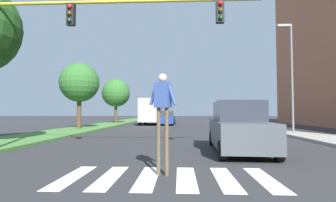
{
  "coord_description": "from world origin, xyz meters",
  "views": [
    {
      "loc": [
        0.3,
        2.82,
        1.54
      ],
      "look_at": [
        -0.62,
        22.5,
        2.42
      ],
      "focal_mm": 26.51,
      "sensor_mm": 36.0,
      "label": 1
    }
  ],
  "objects_px": {
    "tree_distant": "(116,93)",
    "suv_crossing": "(238,128)",
    "tree_far": "(80,83)",
    "traffic_light_gantry": "(71,34)",
    "pedestrian_performer": "(163,107)",
    "street_lamp_right": "(290,68)",
    "sedan_midblock": "(167,118)",
    "truck_box_delivery": "(151,111)"
  },
  "relations": [
    {
      "from": "street_lamp_right",
      "to": "tree_far",
      "type": "bearing_deg",
      "value": 168.39
    },
    {
      "from": "pedestrian_performer",
      "to": "sedan_midblock",
      "type": "bearing_deg",
      "value": 92.73
    },
    {
      "from": "tree_distant",
      "to": "pedestrian_performer",
      "type": "relative_size",
      "value": 2.26
    },
    {
      "from": "tree_distant",
      "to": "sedan_midblock",
      "type": "height_order",
      "value": "tree_distant"
    },
    {
      "from": "pedestrian_performer",
      "to": "traffic_light_gantry",
      "type": "bearing_deg",
      "value": 142.89
    },
    {
      "from": "suv_crossing",
      "to": "truck_box_delivery",
      "type": "relative_size",
      "value": 0.76
    },
    {
      "from": "tree_far",
      "to": "traffic_light_gantry",
      "type": "xyz_separation_m",
      "value": [
        4.59,
        -11.92,
        0.38
      ]
    },
    {
      "from": "sedan_midblock",
      "to": "truck_box_delivery",
      "type": "xyz_separation_m",
      "value": [
        -1.92,
        0.56,
        0.86
      ]
    },
    {
      "from": "street_lamp_right",
      "to": "sedan_midblock",
      "type": "height_order",
      "value": "street_lamp_right"
    },
    {
      "from": "suv_crossing",
      "to": "truck_box_delivery",
      "type": "height_order",
      "value": "truck_box_delivery"
    },
    {
      "from": "tree_far",
      "to": "tree_distant",
      "type": "bearing_deg",
      "value": 88.13
    },
    {
      "from": "tree_distant",
      "to": "street_lamp_right",
      "type": "height_order",
      "value": "street_lamp_right"
    },
    {
      "from": "tree_distant",
      "to": "suv_crossing",
      "type": "bearing_deg",
      "value": -64.13
    },
    {
      "from": "tree_far",
      "to": "traffic_light_gantry",
      "type": "distance_m",
      "value": 12.78
    },
    {
      "from": "suv_crossing",
      "to": "sedan_midblock",
      "type": "bearing_deg",
      "value": 100.97
    },
    {
      "from": "tree_far",
      "to": "pedestrian_performer",
      "type": "bearing_deg",
      "value": -60.93
    },
    {
      "from": "tree_far",
      "to": "truck_box_delivery",
      "type": "height_order",
      "value": "tree_far"
    },
    {
      "from": "tree_far",
      "to": "street_lamp_right",
      "type": "xyz_separation_m",
      "value": [
        16.17,
        -3.32,
        0.57
      ]
    },
    {
      "from": "street_lamp_right",
      "to": "traffic_light_gantry",
      "type": "bearing_deg",
      "value": -143.41
    },
    {
      "from": "truck_box_delivery",
      "to": "tree_far",
      "type": "bearing_deg",
      "value": -117.84
    },
    {
      "from": "pedestrian_performer",
      "to": "suv_crossing",
      "type": "xyz_separation_m",
      "value": [
        2.71,
        3.78,
        -0.73
      ]
    },
    {
      "from": "suv_crossing",
      "to": "tree_distant",
      "type": "bearing_deg",
      "value": 115.87
    },
    {
      "from": "tree_distant",
      "to": "street_lamp_right",
      "type": "relative_size",
      "value": 0.75
    },
    {
      "from": "tree_distant",
      "to": "sedan_midblock",
      "type": "bearing_deg",
      "value": -14.92
    },
    {
      "from": "tree_distant",
      "to": "street_lamp_right",
      "type": "xyz_separation_m",
      "value": [
        15.81,
        -14.1,
        0.61
      ]
    },
    {
      "from": "tree_distant",
      "to": "sedan_midblock",
      "type": "distance_m",
      "value": 7.57
    },
    {
      "from": "sedan_midblock",
      "to": "tree_far",
      "type": "bearing_deg",
      "value": -127.75
    },
    {
      "from": "suv_crossing",
      "to": "truck_box_delivery",
      "type": "xyz_separation_m",
      "value": [
        -5.76,
        20.37,
        0.7
      ]
    },
    {
      "from": "sedan_midblock",
      "to": "truck_box_delivery",
      "type": "relative_size",
      "value": 0.74
    },
    {
      "from": "pedestrian_performer",
      "to": "street_lamp_right",
      "type": "bearing_deg",
      "value": 54.39
    },
    {
      "from": "sedan_midblock",
      "to": "tree_distant",
      "type": "bearing_deg",
      "value": 165.08
    },
    {
      "from": "traffic_light_gantry",
      "to": "suv_crossing",
      "type": "xyz_separation_m",
      "value": [
        6.23,
        1.12,
        -3.47
      ]
    },
    {
      "from": "street_lamp_right",
      "to": "sedan_midblock",
      "type": "distance_m",
      "value": 15.85
    },
    {
      "from": "street_lamp_right",
      "to": "pedestrian_performer",
      "type": "xyz_separation_m",
      "value": [
        -8.06,
        -11.26,
        -2.93
      ]
    },
    {
      "from": "truck_box_delivery",
      "to": "sedan_midblock",
      "type": "bearing_deg",
      "value": -16.21
    },
    {
      "from": "traffic_light_gantry",
      "to": "sedan_midblock",
      "type": "relative_size",
      "value": 2.17
    },
    {
      "from": "tree_far",
      "to": "traffic_light_gantry",
      "type": "bearing_deg",
      "value": -68.95
    },
    {
      "from": "tree_far",
      "to": "suv_crossing",
      "type": "distance_m",
      "value": 15.6
    },
    {
      "from": "street_lamp_right",
      "to": "truck_box_delivery",
      "type": "bearing_deg",
      "value": 130.76
    },
    {
      "from": "street_lamp_right",
      "to": "suv_crossing",
      "type": "xyz_separation_m",
      "value": [
        -5.35,
        -7.48,
        -3.66
      ]
    },
    {
      "from": "street_lamp_right",
      "to": "truck_box_delivery",
      "type": "relative_size",
      "value": 1.21
    },
    {
      "from": "street_lamp_right",
      "to": "suv_crossing",
      "type": "distance_m",
      "value": 9.9
    }
  ]
}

